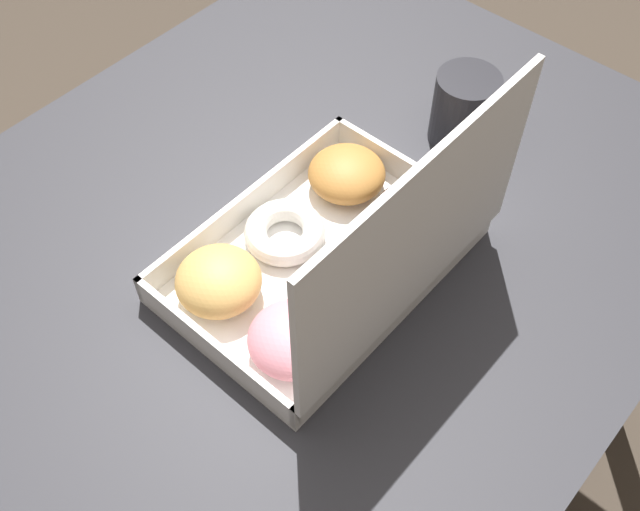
{
  "coord_description": "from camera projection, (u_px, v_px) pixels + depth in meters",
  "views": [
    {
      "loc": [
        0.44,
        0.43,
        1.49
      ],
      "look_at": [
        0.02,
        0.06,
        0.75
      ],
      "focal_mm": 42.0,
      "sensor_mm": 36.0,
      "label": 1
    }
  ],
  "objects": [
    {
      "name": "ground_plane",
      "position": [
        306.0,
        452.0,
        1.56
      ],
      "size": [
        8.0,
        8.0,
        0.0
      ],
      "primitive_type": "plane",
      "color": "#42382D"
    },
    {
      "name": "dining_table",
      "position": [
        300.0,
        274.0,
        1.05
      ],
      "size": [
        1.14,
        0.89,
        0.73
      ],
      "color": "#2D2D33",
      "rests_on": "ground_plane"
    },
    {
      "name": "donut_box",
      "position": [
        333.0,
        251.0,
        0.9
      ],
      "size": [
        0.37,
        0.26,
        0.28
      ],
      "color": "white",
      "rests_on": "dining_table"
    },
    {
      "name": "coffee_mug",
      "position": [
        464.0,
        108.0,
        1.04
      ],
      "size": [
        0.09,
        0.09,
        0.11
      ],
      "color": "#232328",
      "rests_on": "dining_table"
    }
  ]
}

